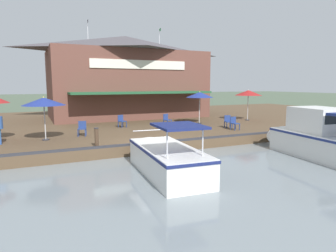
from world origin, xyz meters
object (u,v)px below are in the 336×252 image
cafe_chair_far_corner_seat (234,123)px  motorboat_outer_channel (163,157)px  waterfront_restaurant (126,76)px  cafe_chair_facing_river (82,128)px  motorboat_second_along (323,140)px  patio_umbrella_near_quay_edge (248,93)px  mooring_post (97,137)px  patio_umbrella_mid_patio_right (200,95)px  cafe_chair_under_first_umbrella (122,120)px  cafe_chair_mid_patio (228,121)px  cafe_chair_back_row_seat (167,119)px  tree_upstream_bank (97,74)px  patio_umbrella_far_corner (44,101)px

cafe_chair_far_corner_seat → motorboat_outer_channel: motorboat_outer_channel is taller
waterfront_restaurant → cafe_chair_facing_river: waterfront_restaurant is taller
waterfront_restaurant → motorboat_second_along: bearing=13.9°
patio_umbrella_near_quay_edge → cafe_chair_facing_river: size_ratio=2.96×
waterfront_restaurant → motorboat_second_along: waterfront_restaurant is taller
waterfront_restaurant → cafe_chair_facing_river: (9.49, -5.60, -3.22)m
mooring_post → cafe_chair_far_corner_seat: bearing=100.6°
patio_umbrella_mid_patio_right → cafe_chair_under_first_umbrella: 6.13m
cafe_chair_mid_patio → cafe_chair_under_first_umbrella: bearing=-116.9°
waterfront_restaurant → patio_umbrella_mid_patio_right: 8.44m
patio_umbrella_mid_patio_right → mooring_post: patio_umbrella_mid_patio_right is taller
cafe_chair_mid_patio → cafe_chair_back_row_seat: (-2.67, -3.37, 0.00)m
patio_umbrella_mid_patio_right → cafe_chair_far_corner_seat: size_ratio=2.85×
motorboat_outer_channel → mooring_post: size_ratio=6.10×
cafe_chair_mid_patio → cafe_chair_back_row_seat: same height
motorboat_second_along → mooring_post: bearing=-113.8°
waterfront_restaurant → motorboat_outer_channel: waterfront_restaurant is taller
motorboat_outer_channel → tree_upstream_bank: tree_upstream_bank is taller
patio_umbrella_mid_patio_right → cafe_chair_under_first_umbrella: size_ratio=2.85×
tree_upstream_bank → waterfront_restaurant: bearing=30.5°
patio_umbrella_far_corner → patio_umbrella_near_quay_edge: patio_umbrella_near_quay_edge is taller
patio_umbrella_near_quay_edge → mooring_post: patio_umbrella_near_quay_edge is taller
patio_umbrella_near_quay_edge → cafe_chair_far_corner_seat: (3.84, -4.27, -1.78)m
cafe_chair_far_corner_seat → motorboat_outer_channel: size_ratio=0.15×
patio_umbrella_far_corner → patio_umbrella_near_quay_edge: bearing=99.4°
patio_umbrella_mid_patio_right → cafe_chair_facing_river: bearing=-78.1°
mooring_post → cafe_chair_mid_patio: bearing=105.8°
cafe_chair_under_first_umbrella → cafe_chair_back_row_seat: bearing=78.6°
patio_umbrella_mid_patio_right → cafe_chair_under_first_umbrella: (-0.57, -5.87, -1.69)m
cafe_chair_mid_patio → tree_upstream_bank: 15.40m
cafe_chair_facing_river → tree_upstream_bank: bearing=164.4°
patio_umbrella_mid_patio_right → cafe_chair_mid_patio: (2.74, 0.64, -1.69)m
tree_upstream_bank → cafe_chair_facing_river: bearing=-15.6°
motorboat_outer_channel → tree_upstream_bank: bearing=175.6°
cafe_chair_mid_patio → mooring_post: (2.68, -9.46, -0.00)m
cafe_chair_mid_patio → cafe_chair_back_row_seat: 4.30m
patio_umbrella_mid_patio_right → waterfront_restaurant: bearing=-156.5°
cafe_chair_mid_patio → tree_upstream_bank: (-13.77, -5.96, 3.48)m
tree_upstream_bank → mooring_post: bearing=-12.0°
waterfront_restaurant → motorboat_second_along: size_ratio=1.82×
waterfront_restaurant → mooring_post: waterfront_restaurant is taller
patio_umbrella_mid_patio_right → cafe_chair_back_row_seat: bearing=-88.6°
cafe_chair_back_row_seat → motorboat_outer_channel: (8.57, -4.11, -0.41)m
patio_umbrella_near_quay_edge → mooring_post: (5.59, -13.54, -1.78)m
patio_umbrella_near_quay_edge → cafe_chair_back_row_seat: bearing=-88.2°
motorboat_second_along → waterfront_restaurant: bearing=-166.1°
motorboat_outer_channel → waterfront_restaurant: bearing=167.8°
cafe_chair_back_row_seat → motorboat_outer_channel: size_ratio=0.15×
cafe_chair_mid_patio → cafe_chair_back_row_seat: size_ratio=1.00×
patio_umbrella_far_corner → cafe_chair_under_first_umbrella: bearing=120.7°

